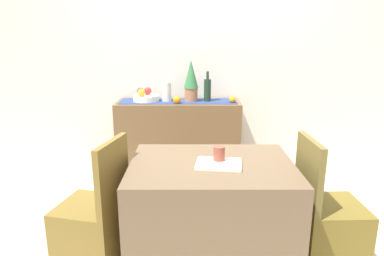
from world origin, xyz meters
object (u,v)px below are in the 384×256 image
sideboard_console (178,142)px  fruit_bowl (146,98)px  ceramic_vase (166,92)px  wine_bottle (207,90)px  dining_table (210,216)px  potted_plant (191,80)px  coffee_cup (219,155)px  open_book (218,164)px  chair_by_corner (327,229)px  chair_near_window (93,230)px

sideboard_console → fruit_bowl: fruit_bowl is taller
fruit_bowl → ceramic_vase: (0.21, 0.00, 0.06)m
sideboard_console → wine_bottle: bearing=0.0°
wine_bottle → ceramic_vase: bearing=180.0°
sideboard_console → dining_table: 1.45m
potted_plant → coffee_cup: potted_plant is taller
fruit_bowl → coffee_cup: bearing=-65.7°
open_book → chair_by_corner: bearing=10.0°
sideboard_console → dining_table: bearing=-79.4°
wine_bottle → dining_table: bearing=-91.2°
dining_table → chair_near_window: bearing=-179.7°
ceramic_vase → fruit_bowl: bearing=180.0°
dining_table → chair_near_window: (-0.78, -0.00, -0.10)m
ceramic_vase → chair_near_window: size_ratio=0.22×
coffee_cup → ceramic_vase: bearing=106.8°
chair_near_window → potted_plant: bearing=65.5°
ceramic_vase → coffee_cup: 1.49m
chair_by_corner → potted_plant: bearing=122.9°
fruit_bowl → open_book: (0.63, -1.46, -0.16)m
sideboard_console → coffee_cup: 1.49m
wine_bottle → potted_plant: size_ratio=0.73×
ceramic_vase → open_book: ceramic_vase is taller
ceramic_vase → dining_table: (0.38, -1.42, -0.60)m
coffee_cup → dining_table: bearing=-171.7°
sideboard_console → wine_bottle: wine_bottle is taller
wine_bottle → coffee_cup: (0.01, -1.41, -0.20)m
potted_plant → dining_table: size_ratio=0.40×
potted_plant → fruit_bowl: bearing=180.0°
sideboard_console → dining_table: (0.27, -1.42, -0.07)m
sideboard_console → ceramic_vase: ceramic_vase is taller
ceramic_vase → open_book: (0.42, -1.46, -0.22)m
fruit_bowl → chair_near_window: bearing=-97.7°
fruit_bowl → open_book: 1.60m
coffee_cup → chair_near_window: chair_near_window is taller
sideboard_console → chair_by_corner: bearing=-53.5°
fruit_bowl → wine_bottle: bearing=0.0°
coffee_cup → chair_near_window: (-0.83, -0.01, -0.53)m
ceramic_vase → dining_table: ceramic_vase is taller
potted_plant → coffee_cup: bearing=-82.7°
coffee_cup → chair_near_window: 0.98m
ceramic_vase → chair_near_window: bearing=-105.8°
fruit_bowl → wine_bottle: wine_bottle is taller
open_book → fruit_bowl: bearing=120.6°
wine_bottle → dining_table: size_ratio=0.29×
ceramic_vase → dining_table: 1.59m
wine_bottle → open_book: wine_bottle is taller
ceramic_vase → coffee_cup: bearing=-73.2°
wine_bottle → chair_near_window: size_ratio=0.34×
chair_near_window → chair_by_corner: size_ratio=1.00×
potted_plant → sideboard_console: bearing=180.0°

